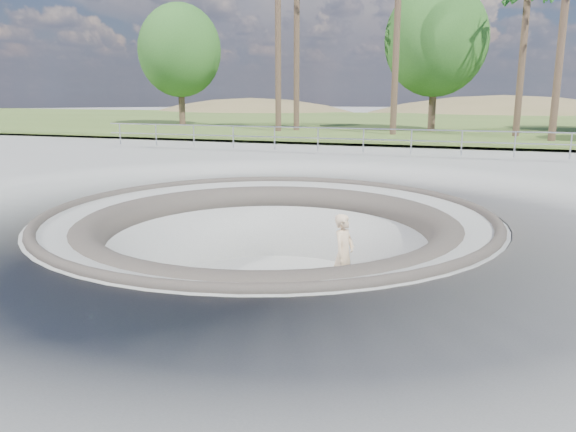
% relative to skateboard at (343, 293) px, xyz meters
% --- Properties ---
extents(ground, '(180.00, 180.00, 0.00)m').
position_rel_skateboard_xyz_m(ground, '(-1.71, -0.34, 1.83)').
color(ground, '#A1A19C').
rests_on(ground, ground).
extents(skate_bowl, '(14.00, 14.00, 4.10)m').
position_rel_skateboard_xyz_m(skate_bowl, '(-1.71, -0.34, 0.00)').
color(skate_bowl, '#A1A19C').
rests_on(skate_bowl, ground).
extents(grass_strip, '(180.00, 36.00, 0.12)m').
position_rel_skateboard_xyz_m(grass_strip, '(-1.71, 33.66, 2.05)').
color(grass_strip, '#486327').
rests_on(grass_strip, ground).
extents(distant_hills, '(103.20, 45.00, 28.60)m').
position_rel_skateboard_xyz_m(distant_hills, '(2.07, 56.83, -5.19)').
color(distant_hills, brown).
rests_on(distant_hills, ground).
extents(safety_railing, '(25.00, 0.06, 1.03)m').
position_rel_skateboard_xyz_m(safety_railing, '(-1.71, 11.66, 2.53)').
color(safety_railing, '#9A9CA2').
rests_on(safety_railing, ground).
extents(skateboard, '(0.83, 0.45, 0.08)m').
position_rel_skateboard_xyz_m(skateboard, '(0.00, 0.00, 0.00)').
color(skateboard, olive).
rests_on(skateboard, ground).
extents(skater, '(0.60, 0.76, 1.85)m').
position_rel_skateboard_xyz_m(skater, '(-0.00, -0.00, 0.94)').
color(skater, beige).
rests_on(skater, skateboard).
extents(bushy_tree_left, '(5.92, 5.38, 8.54)m').
position_rel_skateboard_xyz_m(bushy_tree_left, '(-17.26, 24.64, 7.30)').
color(bushy_tree_left, brown).
rests_on(bushy_tree_left, ground).
extents(bushy_tree_mid, '(6.15, 5.59, 8.87)m').
position_rel_skateboard_xyz_m(bushy_tree_mid, '(0.29, 23.94, 7.51)').
color(bushy_tree_mid, brown).
rests_on(bushy_tree_mid, ground).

